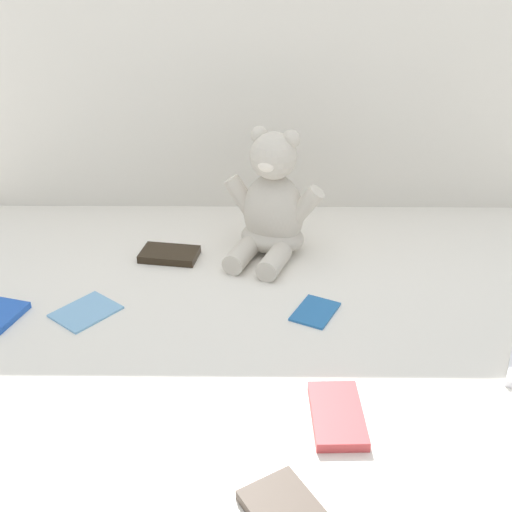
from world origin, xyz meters
The scene contains 8 objects.
ground_plane centered at (0.00, 0.00, 0.00)m, with size 3.20×3.20×0.00m, color silver.
backdrop_drape centered at (0.00, 0.38, 0.39)m, with size 1.53×0.03×0.78m, color silver.
teddy_bear centered at (0.05, 0.11, 0.11)m, with size 0.24×0.24×0.29m.
book_case_0 centered at (0.06, -0.62, 0.01)m, with size 0.08×0.11×0.02m, color brown.
book_case_1 centered at (0.14, -0.44, 0.01)m, with size 0.08×0.14×0.02m, color #C94144.
book_case_2 centered at (0.13, -0.15, 0.00)m, with size 0.07×0.10×0.01m, color #2463A6.
book_case_3 centered at (-0.18, 0.07, 0.01)m, with size 0.08×0.13×0.02m, color black.
book_case_6 centered at (-0.32, -0.15, 0.00)m, with size 0.09×0.12×0.01m, color #73AAD8.
Camera 1 is at (0.03, -1.17, 0.68)m, focal length 43.46 mm.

